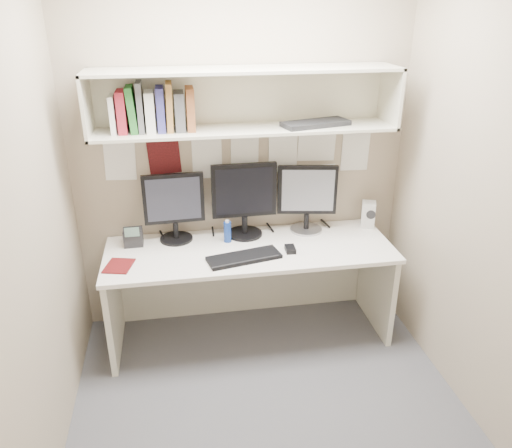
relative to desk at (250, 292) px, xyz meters
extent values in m
cube|color=#4C4C51|center=(0.00, -0.65, -0.37)|extent=(2.40, 2.00, 0.01)
cube|color=tan|center=(0.00, 0.35, 0.93)|extent=(2.40, 0.02, 2.60)
cube|color=tan|center=(0.00, -1.65, 0.93)|extent=(2.40, 0.02, 2.60)
cube|color=tan|center=(-1.20, -0.65, 0.93)|extent=(0.02, 2.00, 2.60)
cube|color=tan|center=(1.20, -0.65, 0.93)|extent=(0.02, 2.00, 2.60)
cube|color=white|center=(0.00, -0.01, 0.35)|extent=(2.00, 0.70, 0.03)
cube|color=beige|center=(0.00, 0.32, -0.02)|extent=(1.96, 0.02, 0.70)
cube|color=beige|center=(0.00, 0.16, 1.16)|extent=(2.00, 0.38, 0.02)
cube|color=beige|center=(0.00, 0.16, 1.54)|extent=(2.00, 0.38, 0.02)
cube|color=beige|center=(0.00, 0.34, 1.35)|extent=(2.00, 0.02, 0.40)
cube|color=beige|center=(-0.99, 0.16, 1.35)|extent=(0.02, 0.38, 0.40)
cube|color=beige|center=(0.99, 0.16, 1.35)|extent=(0.02, 0.38, 0.40)
cylinder|color=black|center=(-0.50, 0.21, 0.37)|extent=(0.23, 0.23, 0.02)
cylinder|color=black|center=(-0.50, 0.21, 0.44)|extent=(0.04, 0.04, 0.12)
cube|color=black|center=(-0.50, 0.22, 0.68)|extent=(0.43, 0.06, 0.36)
cube|color=black|center=(-0.50, 0.20, 0.68)|extent=(0.37, 0.02, 0.31)
cylinder|color=black|center=(0.00, 0.21, 0.37)|extent=(0.26, 0.26, 0.02)
cylinder|color=black|center=(0.00, 0.21, 0.45)|extent=(0.04, 0.04, 0.13)
cube|color=black|center=(0.00, 0.22, 0.71)|extent=(0.47, 0.04, 0.40)
cube|color=black|center=(0.00, 0.20, 0.71)|extent=(0.41, 0.01, 0.34)
cylinder|color=#A5A5AA|center=(0.46, 0.21, 0.37)|extent=(0.24, 0.24, 0.02)
cylinder|color=black|center=(0.46, 0.21, 0.44)|extent=(0.04, 0.04, 0.12)
cube|color=black|center=(0.46, 0.22, 0.68)|extent=(0.43, 0.11, 0.37)
cube|color=#A3A3A7|center=(0.46, 0.20, 0.68)|extent=(0.37, 0.07, 0.31)
cube|color=black|center=(-0.06, -0.16, 0.38)|extent=(0.52, 0.27, 0.02)
cube|color=black|center=(0.27, -0.10, 0.38)|extent=(0.07, 0.11, 0.03)
cube|color=beige|center=(0.94, 0.20, 0.46)|extent=(0.13, 0.13, 0.20)
cylinder|color=black|center=(0.94, 0.15, 0.48)|extent=(0.07, 0.03, 0.07)
cylinder|color=navy|center=(-0.14, 0.12, 0.44)|extent=(0.05, 0.05, 0.15)
cylinder|color=white|center=(-0.14, 0.12, 0.52)|extent=(0.03, 0.03, 0.02)
cube|color=#550E10|center=(-0.88, -0.13, 0.37)|extent=(0.21, 0.23, 0.01)
cube|color=black|center=(-0.80, 0.18, 0.42)|extent=(0.13, 0.11, 0.12)
cube|color=#4C6659|center=(-0.80, 0.12, 0.49)|extent=(0.10, 0.01, 0.07)
cube|color=silver|center=(-0.84, 0.16, 1.29)|extent=(0.03, 0.19, 0.23)
cube|color=maroon|center=(-0.78, 0.16, 1.30)|extent=(0.05, 0.19, 0.26)
cube|color=#236B28|center=(-0.72, 0.16, 1.32)|extent=(0.04, 0.19, 0.29)
cube|color=#54555A|center=(-0.67, 0.16, 1.33)|extent=(0.04, 0.19, 0.31)
cube|color=white|center=(-0.61, 0.16, 1.30)|extent=(0.06, 0.19, 0.25)
cube|color=navy|center=(-0.54, 0.16, 1.31)|extent=(0.05, 0.19, 0.28)
cube|color=olive|center=(-0.49, 0.16, 1.32)|extent=(0.04, 0.19, 0.30)
cube|color=#464649|center=(-0.43, 0.16, 1.30)|extent=(0.06, 0.19, 0.24)
cube|color=brown|center=(-0.36, 0.16, 1.31)|extent=(0.05, 0.19, 0.27)
cube|color=black|center=(0.47, 0.13, 1.19)|extent=(0.49, 0.28, 0.03)
camera|label=1|loc=(-0.48, -3.08, 1.94)|focal=35.00mm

